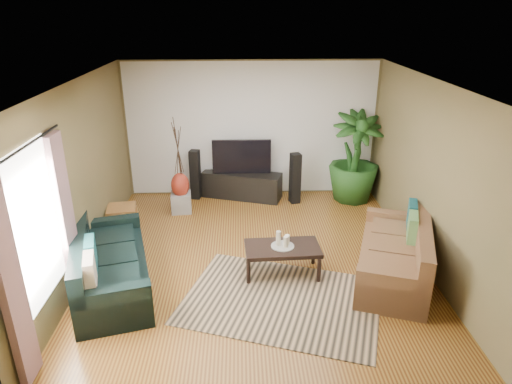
{
  "coord_description": "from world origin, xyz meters",
  "views": [
    {
      "loc": [
        -0.23,
        -6.11,
        3.64
      ],
      "look_at": [
        0.0,
        0.2,
        1.05
      ],
      "focal_mm": 32.0,
      "sensor_mm": 36.0,
      "label": 1
    }
  ],
  "objects_px": {
    "tv_stand": "(242,185)",
    "vase": "(180,185)",
    "sofa_left": "(111,260)",
    "coffee_table": "(282,260)",
    "speaker_left": "(195,175)",
    "potted_plant": "(355,157)",
    "sofa_right": "(394,250)",
    "television": "(242,157)",
    "speaker_right": "(295,178)",
    "side_table": "(123,220)",
    "pedestal": "(181,202)"
  },
  "relations": [
    {
      "from": "potted_plant",
      "to": "tv_stand",
      "type": "bearing_deg",
      "value": 175.29
    },
    {
      "from": "coffee_table",
      "to": "potted_plant",
      "type": "xyz_separation_m",
      "value": [
        1.65,
        2.7,
        0.67
      ]
    },
    {
      "from": "sofa_left",
      "to": "tv_stand",
      "type": "height_order",
      "value": "sofa_left"
    },
    {
      "from": "sofa_left",
      "to": "coffee_table",
      "type": "distance_m",
      "value": 2.39
    },
    {
      "from": "coffee_table",
      "to": "vase",
      "type": "distance_m",
      "value": 2.83
    },
    {
      "from": "pedestal",
      "to": "television",
      "type": "bearing_deg",
      "value": 29.52
    },
    {
      "from": "tv_stand",
      "to": "speaker_left",
      "type": "bearing_deg",
      "value": -162.43
    },
    {
      "from": "tv_stand",
      "to": "potted_plant",
      "type": "relative_size",
      "value": 0.89
    },
    {
      "from": "tv_stand",
      "to": "vase",
      "type": "bearing_deg",
      "value": -132.91
    },
    {
      "from": "television",
      "to": "speaker_left",
      "type": "relative_size",
      "value": 1.15
    },
    {
      "from": "potted_plant",
      "to": "pedestal",
      "type": "relative_size",
      "value": 4.83
    },
    {
      "from": "tv_stand",
      "to": "speaker_left",
      "type": "distance_m",
      "value": 0.96
    },
    {
      "from": "television",
      "to": "pedestal",
      "type": "height_order",
      "value": "television"
    },
    {
      "from": "potted_plant",
      "to": "television",
      "type": "bearing_deg",
      "value": 175.29
    },
    {
      "from": "vase",
      "to": "potted_plant",
      "type": "bearing_deg",
      "value": 7.97
    },
    {
      "from": "sofa_left",
      "to": "tv_stand",
      "type": "relative_size",
      "value": 1.35
    },
    {
      "from": "tv_stand",
      "to": "vase",
      "type": "distance_m",
      "value": 1.35
    },
    {
      "from": "speaker_left",
      "to": "speaker_right",
      "type": "distance_m",
      "value": 1.99
    },
    {
      "from": "sofa_left",
      "to": "potted_plant",
      "type": "distance_m",
      "value": 5.02
    },
    {
      "from": "potted_plant",
      "to": "vase",
      "type": "bearing_deg",
      "value": -172.03
    },
    {
      "from": "sofa_right",
      "to": "tv_stand",
      "type": "relative_size",
      "value": 1.28
    },
    {
      "from": "sofa_left",
      "to": "speaker_left",
      "type": "distance_m",
      "value": 3.26
    },
    {
      "from": "sofa_right",
      "to": "speaker_right",
      "type": "xyz_separation_m",
      "value": [
        -1.1,
        2.71,
        0.08
      ]
    },
    {
      "from": "sofa_right",
      "to": "tv_stand",
      "type": "xyz_separation_m",
      "value": [
        -2.14,
        3.01,
        -0.16
      ]
    },
    {
      "from": "potted_plant",
      "to": "vase",
      "type": "relative_size",
      "value": 3.78
    },
    {
      "from": "sofa_right",
      "to": "speaker_left",
      "type": "relative_size",
      "value": 2.01
    },
    {
      "from": "sofa_left",
      "to": "television",
      "type": "distance_m",
      "value": 3.65
    },
    {
      "from": "sofa_left",
      "to": "television",
      "type": "height_order",
      "value": "television"
    },
    {
      "from": "coffee_table",
      "to": "tv_stand",
      "type": "height_order",
      "value": "tv_stand"
    },
    {
      "from": "tv_stand",
      "to": "speaker_left",
      "type": "height_order",
      "value": "speaker_left"
    },
    {
      "from": "sofa_left",
      "to": "speaker_left",
      "type": "height_order",
      "value": "speaker_left"
    },
    {
      "from": "speaker_left",
      "to": "speaker_right",
      "type": "relative_size",
      "value": 0.99
    },
    {
      "from": "tv_stand",
      "to": "television",
      "type": "distance_m",
      "value": 0.61
    },
    {
      "from": "coffee_table",
      "to": "vase",
      "type": "height_order",
      "value": "vase"
    },
    {
      "from": "coffee_table",
      "to": "speaker_left",
      "type": "distance_m",
      "value": 3.26
    },
    {
      "from": "sofa_left",
      "to": "coffee_table",
      "type": "bearing_deg",
      "value": -99.08
    },
    {
      "from": "speaker_left",
      "to": "side_table",
      "type": "bearing_deg",
      "value": -114.61
    },
    {
      "from": "sofa_left",
      "to": "speaker_right",
      "type": "distance_m",
      "value": 4.03
    },
    {
      "from": "sofa_right",
      "to": "coffee_table",
      "type": "bearing_deg",
      "value": -75.52
    },
    {
      "from": "television",
      "to": "speaker_right",
      "type": "xyz_separation_m",
      "value": [
        1.04,
        -0.29,
        -0.36
      ]
    },
    {
      "from": "potted_plant",
      "to": "sofa_right",
      "type": "bearing_deg",
      "value": -91.42
    },
    {
      "from": "sofa_left",
      "to": "vase",
      "type": "xyz_separation_m",
      "value": [
        0.65,
        2.49,
        0.11
      ]
    },
    {
      "from": "sofa_right",
      "to": "speaker_left",
      "type": "distance_m",
      "value": 4.3
    },
    {
      "from": "vase",
      "to": "coffee_table",
      "type": "bearing_deg",
      "value": -52.39
    },
    {
      "from": "sofa_left",
      "to": "coffee_table",
      "type": "relative_size",
      "value": 1.99
    },
    {
      "from": "sofa_right",
      "to": "pedestal",
      "type": "relative_size",
      "value": 5.49
    },
    {
      "from": "speaker_left",
      "to": "tv_stand",
      "type": "bearing_deg",
      "value": 11.55
    },
    {
      "from": "potted_plant",
      "to": "side_table",
      "type": "height_order",
      "value": "potted_plant"
    },
    {
      "from": "television",
      "to": "vase",
      "type": "distance_m",
      "value": 1.37
    },
    {
      "from": "tv_stand",
      "to": "vase",
      "type": "height_order",
      "value": "vase"
    }
  ]
}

